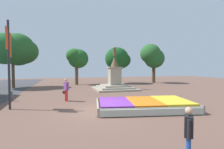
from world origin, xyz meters
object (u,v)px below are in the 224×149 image
object	(u,v)px
pedestrian_with_handbag	(66,88)
banner_pole	(9,61)
statue_monument	(115,81)
pedestrian_near_planter	(189,132)
kerb_bollard_north	(12,96)
flower_planter	(145,105)

from	to	relation	value
pedestrian_with_handbag	banner_pole	bearing A→B (deg)	-152.29
statue_monument	pedestrian_with_handbag	size ratio (longest dim) A/B	2.89
statue_monument	pedestrian_near_planter	bearing A→B (deg)	-99.31
kerb_bollard_north	flower_planter	bearing A→B (deg)	-30.00
statue_monument	banner_pole	world-z (taller)	banner_pole
pedestrian_with_handbag	pedestrian_near_planter	size ratio (longest dim) A/B	1.12
flower_planter	pedestrian_near_planter	bearing A→B (deg)	-105.63
statue_monument	banner_pole	distance (m)	12.25
pedestrian_with_handbag	statue_monument	bearing A→B (deg)	46.96
banner_pole	pedestrian_near_planter	distance (m)	10.69
statue_monument	kerb_bollard_north	bearing A→B (deg)	-153.58
flower_planter	pedestrian_near_planter	distance (m)	6.40
banner_pole	kerb_bollard_north	size ratio (longest dim) A/B	6.95
statue_monument	kerb_bollard_north	distance (m)	10.97
banner_pole	pedestrian_with_handbag	world-z (taller)	banner_pole
flower_planter	kerb_bollard_north	world-z (taller)	kerb_bollard_north
flower_planter	statue_monument	world-z (taller)	statue_monument
pedestrian_near_planter	kerb_bollard_north	xyz separation A→B (m)	(-7.17, 11.26, -0.48)
kerb_bollard_north	statue_monument	bearing A→B (deg)	26.42
pedestrian_near_planter	kerb_bollard_north	size ratio (longest dim) A/B	1.97
flower_planter	banner_pole	world-z (taller)	banner_pole
statue_monument	pedestrian_near_planter	world-z (taller)	statue_monument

